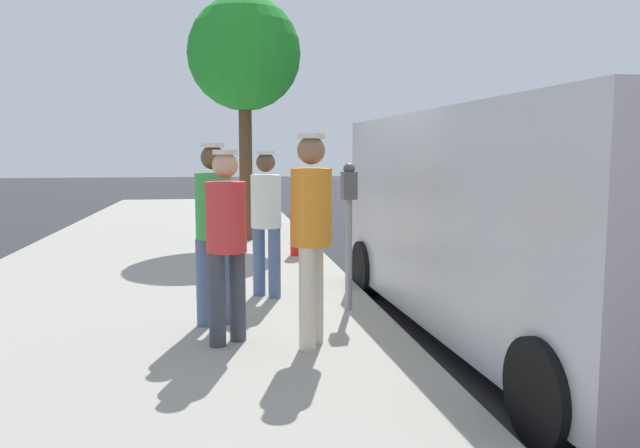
# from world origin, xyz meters

# --- Properties ---
(ground_plane) EXTENTS (80.00, 80.00, 0.00)m
(ground_plane) POSITION_xyz_m (0.00, 0.00, 0.00)
(ground_plane) COLOR #2D2D33
(sidewalk_slab) EXTENTS (5.00, 32.00, 0.15)m
(sidewalk_slab) POSITION_xyz_m (3.50, 0.00, 0.07)
(sidewalk_slab) COLOR #9E998E
(sidewalk_slab) RESTS_ON ground
(parking_meter_near) EXTENTS (0.14, 0.18, 1.52)m
(parking_meter_near) POSITION_xyz_m (1.35, -0.02, 1.18)
(parking_meter_near) COLOR gray
(parking_meter_near) RESTS_ON sidewalk_slab
(pedestrian_in_orange) EXTENTS (0.34, 0.34, 1.78)m
(pedestrian_in_orange) POSITION_xyz_m (1.91, 1.13, 1.18)
(pedestrian_in_orange) COLOR beige
(pedestrian_in_orange) RESTS_ON sidewalk_slab
(pedestrian_in_green) EXTENTS (0.35, 0.34, 1.71)m
(pedestrian_in_green) POSITION_xyz_m (2.71, 0.35, 1.13)
(pedestrian_in_green) COLOR #4C608C
(pedestrian_in_green) RESTS_ON sidewalk_slab
(pedestrian_in_white) EXTENTS (0.34, 0.34, 1.64)m
(pedestrian_in_white) POSITION_xyz_m (2.15, -0.74, 1.09)
(pedestrian_in_white) COLOR #4C608C
(pedestrian_in_white) RESTS_ON sidewalk_slab
(pedestrian_in_red) EXTENTS (0.34, 0.34, 1.65)m
(pedestrian_in_red) POSITION_xyz_m (2.60, 0.96, 1.09)
(pedestrian_in_red) COLOR #383D47
(pedestrian_in_red) RESTS_ON sidewalk_slab
(parked_van) EXTENTS (2.28, 5.27, 2.15)m
(parked_van) POSITION_xyz_m (-0.15, 0.79, 1.15)
(parked_van) COLOR #BCBCC1
(parked_van) RESTS_ON ground
(street_tree) EXTENTS (2.06, 2.06, 4.44)m
(street_tree) POSITION_xyz_m (2.18, -5.44, 3.53)
(street_tree) COLOR brown
(street_tree) RESTS_ON sidewalk_slab
(fire_hydrant) EXTENTS (0.24, 0.24, 0.86)m
(fire_hydrant) POSITION_xyz_m (1.45, -3.51, 0.57)
(fire_hydrant) COLOR red
(fire_hydrant) RESTS_ON sidewalk_slab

